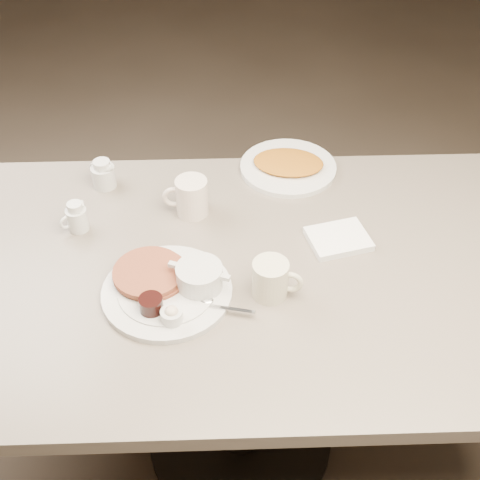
{
  "coord_description": "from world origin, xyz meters",
  "views": [
    {
      "loc": [
        -0.04,
        -1.1,
        1.83
      ],
      "look_at": [
        0.0,
        0.02,
        0.82
      ],
      "focal_mm": 48.8,
      "sensor_mm": 36.0,
      "label": 1
    }
  ],
  "objects_px": {
    "diner_table": "(240,316)",
    "coffee_mug_near": "(272,279)",
    "main_plate": "(171,285)",
    "creamer_right": "(103,175)",
    "coffee_mug_far": "(191,197)",
    "hash_plate": "(288,166)",
    "creamer_left": "(77,217)"
  },
  "relations": [
    {
      "from": "coffee_mug_near",
      "to": "creamer_right",
      "type": "height_order",
      "value": "coffee_mug_near"
    },
    {
      "from": "main_plate",
      "to": "coffee_mug_far",
      "type": "bearing_deg",
      "value": 81.96
    },
    {
      "from": "coffee_mug_near",
      "to": "hash_plate",
      "type": "relative_size",
      "value": 0.4
    },
    {
      "from": "diner_table",
      "to": "creamer_right",
      "type": "xyz_separation_m",
      "value": [
        -0.36,
        0.33,
        0.21
      ]
    },
    {
      "from": "creamer_left",
      "to": "main_plate",
      "type": "bearing_deg",
      "value": -43.29
    },
    {
      "from": "main_plate",
      "to": "coffee_mug_far",
      "type": "relative_size",
      "value": 3.27
    },
    {
      "from": "coffee_mug_near",
      "to": "main_plate",
      "type": "bearing_deg",
      "value": 177.2
    },
    {
      "from": "diner_table",
      "to": "main_plate",
      "type": "relative_size",
      "value": 3.88
    },
    {
      "from": "coffee_mug_near",
      "to": "creamer_left",
      "type": "relative_size",
      "value": 1.54
    },
    {
      "from": "creamer_right",
      "to": "creamer_left",
      "type": "bearing_deg",
      "value": -103.66
    },
    {
      "from": "main_plate",
      "to": "creamer_left",
      "type": "bearing_deg",
      "value": 136.71
    },
    {
      "from": "main_plate",
      "to": "creamer_right",
      "type": "xyz_separation_m",
      "value": [
        -0.2,
        0.41,
        0.01
      ]
    },
    {
      "from": "coffee_mug_near",
      "to": "hash_plate",
      "type": "xyz_separation_m",
      "value": [
        0.08,
        0.47,
        -0.03
      ]
    },
    {
      "from": "creamer_left",
      "to": "hash_plate",
      "type": "relative_size",
      "value": 0.26
    },
    {
      "from": "diner_table",
      "to": "coffee_mug_near",
      "type": "height_order",
      "value": "coffee_mug_near"
    },
    {
      "from": "main_plate",
      "to": "creamer_right",
      "type": "distance_m",
      "value": 0.45
    },
    {
      "from": "diner_table",
      "to": "creamer_left",
      "type": "bearing_deg",
      "value": 158.94
    },
    {
      "from": "coffee_mug_near",
      "to": "hash_plate",
      "type": "bearing_deg",
      "value": 80.34
    },
    {
      "from": "coffee_mug_near",
      "to": "creamer_right",
      "type": "relative_size",
      "value": 1.49
    },
    {
      "from": "creamer_left",
      "to": "creamer_right",
      "type": "bearing_deg",
      "value": 76.34
    },
    {
      "from": "diner_table",
      "to": "hash_plate",
      "type": "relative_size",
      "value": 4.81
    },
    {
      "from": "diner_table",
      "to": "coffee_mug_near",
      "type": "relative_size",
      "value": 12.15
    },
    {
      "from": "main_plate",
      "to": "coffee_mug_far",
      "type": "xyz_separation_m",
      "value": [
        0.04,
        0.28,
        0.03
      ]
    },
    {
      "from": "diner_table",
      "to": "creamer_right",
      "type": "height_order",
      "value": "creamer_right"
    },
    {
      "from": "hash_plate",
      "to": "coffee_mug_near",
      "type": "bearing_deg",
      "value": -99.66
    },
    {
      "from": "creamer_left",
      "to": "hash_plate",
      "type": "xyz_separation_m",
      "value": [
        0.55,
        0.24,
        -0.02
      ]
    },
    {
      "from": "main_plate",
      "to": "coffee_mug_near",
      "type": "height_order",
      "value": "coffee_mug_near"
    },
    {
      "from": "diner_table",
      "to": "coffee_mug_far",
      "type": "distance_m",
      "value": 0.33
    },
    {
      "from": "diner_table",
      "to": "coffee_mug_near",
      "type": "distance_m",
      "value": 0.24
    },
    {
      "from": "coffee_mug_near",
      "to": "coffee_mug_far",
      "type": "bearing_deg",
      "value": 122.2
    },
    {
      "from": "diner_table",
      "to": "main_plate",
      "type": "distance_m",
      "value": 0.26
    },
    {
      "from": "coffee_mug_far",
      "to": "creamer_left",
      "type": "height_order",
      "value": "coffee_mug_far"
    }
  ]
}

